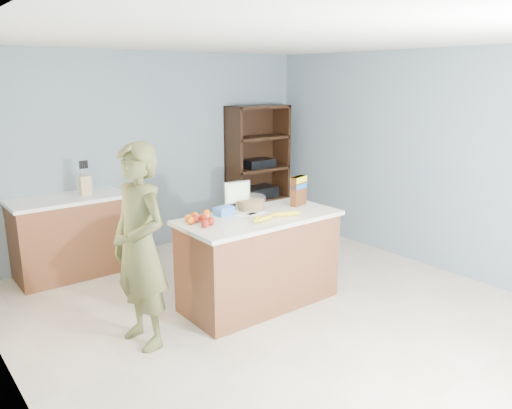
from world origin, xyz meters
TOP-DOWN VIEW (x-y plane):
  - floor at (0.00, 0.00)m, footprint 4.50×5.00m
  - walls at (0.00, 0.00)m, footprint 4.52×5.02m
  - counter_peninsula at (0.00, 0.30)m, footprint 1.56×0.76m
  - back_cabinet at (-1.20, 2.20)m, footprint 1.24×0.62m
  - shelving_unit at (1.55, 2.35)m, footprint 0.90×0.40m
  - person at (-1.23, 0.30)m, footprint 0.49×0.67m
  - knife_block at (-1.00, 2.18)m, footprint 0.12×0.10m
  - envelopes at (-0.02, 0.39)m, footprint 0.35×0.19m
  - bananas at (0.04, 0.13)m, footprint 0.58×0.20m
  - apples at (-0.58, 0.38)m, footprint 0.15×0.26m
  - oranges at (-0.55, 0.52)m, footprint 0.32×0.20m
  - blue_carton at (-0.25, 0.53)m, footprint 0.20×0.15m
  - salad_bowl at (0.09, 0.56)m, footprint 0.30×0.30m
  - tv at (-0.02, 0.63)m, footprint 0.28×0.12m
  - cereal_box at (0.57, 0.37)m, footprint 0.21×0.13m

SIDE VIEW (x-z plane):
  - floor at x=0.00m, z-range -0.01..0.01m
  - counter_peninsula at x=0.00m, z-range -0.03..0.87m
  - back_cabinet at x=-1.20m, z-range 0.00..0.90m
  - person at x=-1.23m, z-range 0.00..1.70m
  - shelving_unit at x=1.55m, z-range -0.04..1.76m
  - envelopes at x=-0.02m, z-range 0.90..0.90m
  - bananas at x=0.04m, z-range 0.90..0.95m
  - oranges at x=-0.55m, z-range 0.90..0.97m
  - apples at x=-0.58m, z-range 0.90..0.98m
  - blue_carton at x=-0.25m, z-range 0.90..0.98m
  - salad_bowl at x=0.09m, z-range 0.89..1.02m
  - knife_block at x=-1.00m, z-range 0.86..1.17m
  - tv at x=-0.02m, z-range 0.92..1.20m
  - cereal_box at x=0.57m, z-range 0.92..1.23m
  - walls at x=0.00m, z-range 0.40..2.91m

